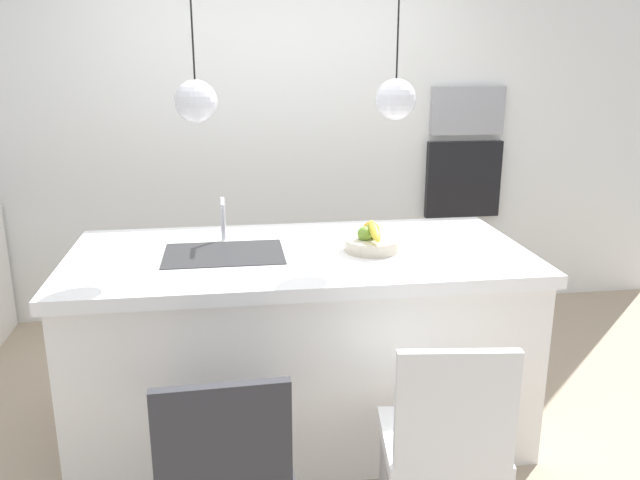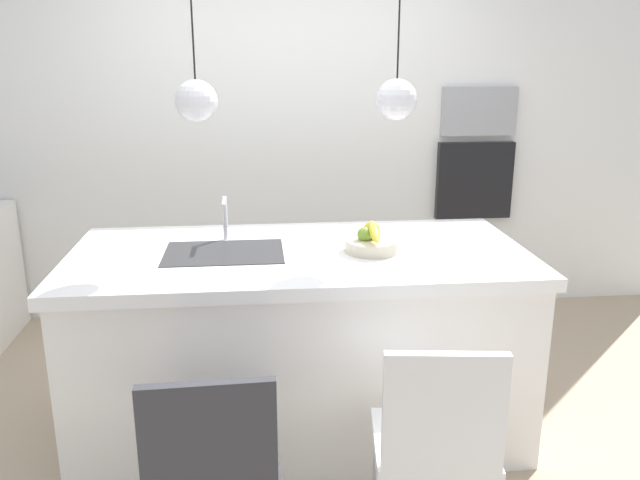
# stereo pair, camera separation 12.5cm
# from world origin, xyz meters

# --- Properties ---
(floor) EXTENTS (6.60, 6.60, 0.00)m
(floor) POSITION_xyz_m (0.00, 0.00, 0.00)
(floor) COLOR tan
(floor) RESTS_ON ground
(back_wall) EXTENTS (6.00, 0.10, 2.60)m
(back_wall) POSITION_xyz_m (0.00, 1.65, 1.30)
(back_wall) COLOR white
(back_wall) RESTS_ON ground
(kitchen_island) EXTENTS (2.18, 1.05, 0.94)m
(kitchen_island) POSITION_xyz_m (0.00, 0.00, 0.47)
(kitchen_island) COLOR white
(kitchen_island) RESTS_ON ground
(sink_basin) EXTENTS (0.56, 0.40, 0.02)m
(sink_basin) POSITION_xyz_m (-0.36, 0.00, 0.94)
(sink_basin) COLOR #2D2D30
(sink_basin) RESTS_ON kitchen_island
(faucet) EXTENTS (0.02, 0.17, 0.22)m
(faucet) POSITION_xyz_m (-0.36, 0.21, 1.09)
(faucet) COLOR silver
(faucet) RESTS_ON kitchen_island
(fruit_bowl) EXTENTS (0.26, 0.27, 0.16)m
(fruit_bowl) POSITION_xyz_m (0.34, -0.04, 0.99)
(fruit_bowl) COLOR beige
(fruit_bowl) RESTS_ON kitchen_island
(microwave) EXTENTS (0.54, 0.08, 0.34)m
(microwave) POSITION_xyz_m (1.39, 1.58, 1.46)
(microwave) COLOR #9E9EA3
(microwave) RESTS_ON back_wall
(oven) EXTENTS (0.56, 0.08, 0.56)m
(oven) POSITION_xyz_m (1.39, 1.58, 0.96)
(oven) COLOR black
(oven) RESTS_ON back_wall
(chair_near) EXTENTS (0.48, 0.49, 0.86)m
(chair_near) POSITION_xyz_m (-0.38, -0.96, 0.50)
(chair_near) COLOR #333338
(chair_near) RESTS_ON ground
(chair_middle) EXTENTS (0.49, 0.47, 0.91)m
(chair_middle) POSITION_xyz_m (0.43, -0.96, 0.50)
(chair_middle) COLOR white
(chair_middle) RESTS_ON ground
(pendant_light_left) EXTENTS (0.19, 0.19, 0.79)m
(pendant_light_left) POSITION_xyz_m (-0.45, 0.00, 1.65)
(pendant_light_left) COLOR silver
(pendant_light_right) EXTENTS (0.19, 0.19, 0.79)m
(pendant_light_right) POSITION_xyz_m (0.45, 0.00, 1.65)
(pendant_light_right) COLOR silver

